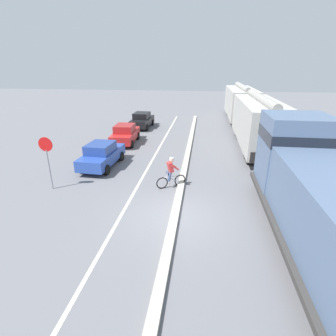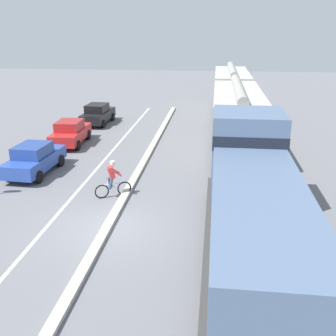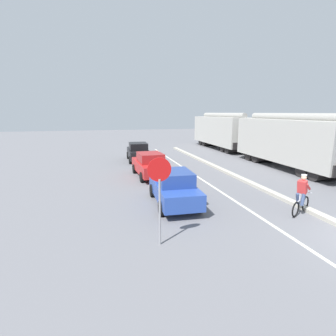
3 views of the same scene
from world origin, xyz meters
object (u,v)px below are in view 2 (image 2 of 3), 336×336
(parked_car_blue, at_px, (35,159))
(parked_car_black, at_px, (98,114))
(hopper_car_lead, at_px, (237,118))
(parked_car_red, at_px, (71,132))
(locomotive, at_px, (252,205))
(hopper_car_middle, at_px, (231,90))
(cyclist, at_px, (112,180))

(parked_car_blue, relative_size, parked_car_black, 1.00)
(hopper_car_lead, bearing_deg, parked_car_red, 179.92)
(locomotive, relative_size, parked_car_black, 2.73)
(locomotive, xyz_separation_m, parked_car_blue, (-10.72, 6.59, -0.98))
(hopper_car_lead, height_order, hopper_car_middle, same)
(hopper_car_lead, distance_m, parked_car_black, 12.34)
(parked_car_black, bearing_deg, hopper_car_middle, 27.53)
(parked_car_red, bearing_deg, parked_car_black, 89.18)
(hopper_car_lead, xyz_separation_m, hopper_car_middle, (0.00, 11.60, 0.00))
(hopper_car_lead, height_order, parked_car_black, hopper_car_lead)
(parked_car_blue, xyz_separation_m, parked_car_black, (0.02, 11.59, 0.00))
(hopper_car_lead, height_order, parked_car_red, hopper_car_lead)
(parked_car_blue, height_order, parked_car_black, same)
(parked_car_red, height_order, parked_car_black, same)
(parked_car_blue, xyz_separation_m, cyclist, (4.85, -2.52, 0.00))
(hopper_car_lead, height_order, cyclist, hopper_car_lead)
(hopper_car_lead, bearing_deg, parked_car_blue, -152.56)
(hopper_car_lead, relative_size, parked_car_red, 2.48)
(parked_car_black, bearing_deg, hopper_car_lead, -29.36)
(locomotive, relative_size, hopper_car_lead, 1.10)
(locomotive, xyz_separation_m, hopper_car_middle, (0.00, 23.76, 0.28))
(parked_car_black, bearing_deg, cyclist, -71.08)
(parked_car_blue, bearing_deg, locomotive, -31.58)
(parked_car_red, bearing_deg, locomotive, -48.45)
(hopper_car_middle, bearing_deg, parked_car_black, -152.47)
(parked_car_blue, bearing_deg, cyclist, -27.46)
(parked_car_black, bearing_deg, parked_car_blue, -90.09)
(hopper_car_lead, relative_size, cyclist, 6.18)
(hopper_car_middle, xyz_separation_m, parked_car_black, (-10.70, -5.58, -1.26))
(locomotive, height_order, parked_car_black, locomotive)
(locomotive, height_order, hopper_car_middle, locomotive)
(parked_car_blue, xyz_separation_m, parked_car_red, (-0.07, 5.58, 0.00))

